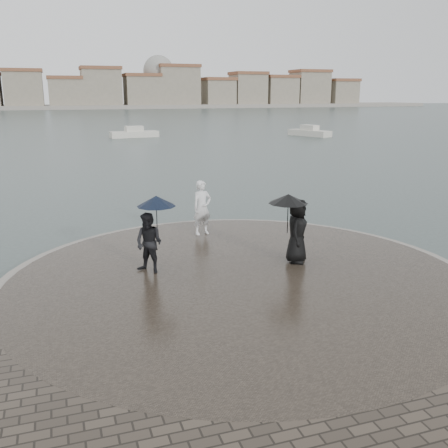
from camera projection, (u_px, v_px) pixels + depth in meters
name	position (u px, v px, depth m)	size (l,w,h in m)	color
ground	(301.00, 353.00, 9.87)	(400.00, 400.00, 0.00)	#2B3835
kerb_ring	(240.00, 284.00, 13.04)	(12.50, 12.50, 0.32)	gray
quay_tip	(240.00, 283.00, 13.03)	(11.90, 11.90, 0.36)	#2D261E
statue	(202.00, 208.00, 16.66)	(0.67, 0.44, 1.83)	white
visitor_left	(151.00, 231.00, 13.08)	(1.26, 1.11, 2.04)	black
visitor_right	(295.00, 223.00, 13.83)	(1.30, 1.18, 1.95)	black
far_skyline	(44.00, 91.00, 153.79)	(260.00, 20.00, 37.00)	gray
boats	(152.00, 140.00, 50.34)	(42.31, 22.92, 1.50)	beige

